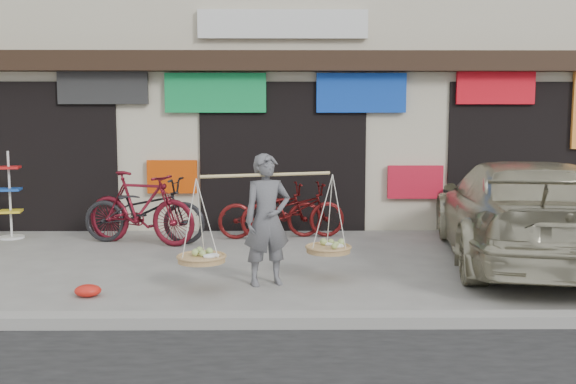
{
  "coord_description": "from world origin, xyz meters",
  "views": [
    {
      "loc": [
        -0.01,
        -8.12,
        2.02
      ],
      "look_at": [
        0.07,
        0.9,
        1.0
      ],
      "focal_mm": 40.0,
      "sensor_mm": 36.0,
      "label": 1
    }
  ],
  "objects_px": {
    "display_rack": "(10,203)",
    "bike_2": "(270,210)",
    "bike_3": "(293,210)",
    "suv": "(520,211)",
    "bike_1": "(141,208)",
    "street_vendor": "(267,225)",
    "bike_0": "(144,210)"
  },
  "relations": [
    {
      "from": "bike_0",
      "to": "display_rack",
      "type": "relative_size",
      "value": 1.37
    },
    {
      "from": "bike_3",
      "to": "display_rack",
      "type": "xyz_separation_m",
      "value": [
        -4.82,
        -0.02,
        0.13
      ]
    },
    {
      "from": "bike_0",
      "to": "display_rack",
      "type": "bearing_deg",
      "value": 88.63
    },
    {
      "from": "bike_3",
      "to": "bike_2",
      "type": "bearing_deg",
      "value": 79.76
    },
    {
      "from": "bike_0",
      "to": "bike_1",
      "type": "relative_size",
      "value": 1.04
    },
    {
      "from": "bike_1",
      "to": "bike_3",
      "type": "height_order",
      "value": "bike_1"
    },
    {
      "from": "bike_2",
      "to": "suv",
      "type": "distance_m",
      "value": 4.07
    },
    {
      "from": "bike_2",
      "to": "bike_0",
      "type": "bearing_deg",
      "value": 91.91
    },
    {
      "from": "bike_3",
      "to": "suv",
      "type": "height_order",
      "value": "suv"
    },
    {
      "from": "display_rack",
      "to": "street_vendor",
      "type": "bearing_deg",
      "value": -35.14
    },
    {
      "from": "bike_2",
      "to": "display_rack",
      "type": "relative_size",
      "value": 1.2
    },
    {
      "from": "bike_1",
      "to": "suv",
      "type": "bearing_deg",
      "value": -82.42
    },
    {
      "from": "street_vendor",
      "to": "display_rack",
      "type": "xyz_separation_m",
      "value": [
        -4.46,
        3.14,
        -0.14
      ]
    },
    {
      "from": "bike_1",
      "to": "bike_3",
      "type": "relative_size",
      "value": 1.1
    },
    {
      "from": "street_vendor",
      "to": "suv",
      "type": "relative_size",
      "value": 0.4
    },
    {
      "from": "bike_0",
      "to": "suv",
      "type": "xyz_separation_m",
      "value": [
        5.65,
        -1.47,
        0.19
      ]
    },
    {
      "from": "bike_0",
      "to": "bike_3",
      "type": "distance_m",
      "value": 2.49
    },
    {
      "from": "display_rack",
      "to": "bike_0",
      "type": "bearing_deg",
      "value": -10.22
    },
    {
      "from": "bike_2",
      "to": "display_rack",
      "type": "height_order",
      "value": "display_rack"
    },
    {
      "from": "bike_1",
      "to": "bike_3",
      "type": "distance_m",
      "value": 2.55
    },
    {
      "from": "bike_2",
      "to": "suv",
      "type": "bearing_deg",
      "value": -128.33
    },
    {
      "from": "suv",
      "to": "street_vendor",
      "type": "bearing_deg",
      "value": 28.1
    },
    {
      "from": "street_vendor",
      "to": "bike_2",
      "type": "relative_size",
      "value": 1.16
    },
    {
      "from": "bike_1",
      "to": "display_rack",
      "type": "distance_m",
      "value": 2.4
    },
    {
      "from": "bike_2",
      "to": "suv",
      "type": "xyz_separation_m",
      "value": [
        3.58,
        -1.91,
        0.25
      ]
    },
    {
      "from": "bike_1",
      "to": "bike_2",
      "type": "relative_size",
      "value": 1.1
    },
    {
      "from": "bike_2",
      "to": "bike_1",
      "type": "bearing_deg",
      "value": 94.62
    },
    {
      "from": "bike_0",
      "to": "suv",
      "type": "relative_size",
      "value": 0.39
    },
    {
      "from": "display_rack",
      "to": "bike_2",
      "type": "bearing_deg",
      "value": 0.22
    },
    {
      "from": "bike_3",
      "to": "bike_0",
      "type": "bearing_deg",
      "value": 90.06
    },
    {
      "from": "street_vendor",
      "to": "bike_3",
      "type": "xyz_separation_m",
      "value": [
        0.36,
        3.16,
        -0.27
      ]
    },
    {
      "from": "bike_0",
      "to": "bike_2",
      "type": "xyz_separation_m",
      "value": [
        2.07,
        0.45,
        -0.07
      ]
    }
  ]
}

